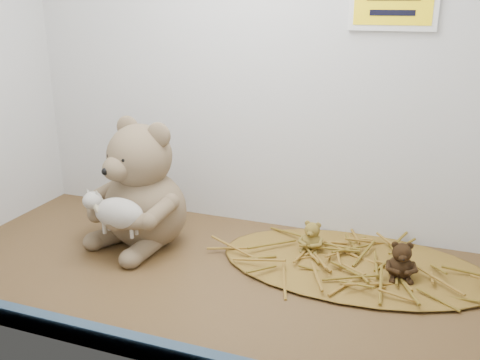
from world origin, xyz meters
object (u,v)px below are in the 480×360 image
at_px(toy_lamb, 119,213).
at_px(main_teddy, 144,183).
at_px(mini_teddy_tan, 312,235).
at_px(mini_teddy_brown, 401,259).

bearing_deg(toy_lamb, main_teddy, 90.00).
relative_size(toy_lamb, mini_teddy_tan, 2.11).
relative_size(toy_lamb, mini_teddy_brown, 1.86).
distance_m(main_teddy, mini_teddy_tan, 0.40).
xyz_separation_m(toy_lamb, mini_teddy_tan, (0.38, 0.18, -0.07)).
relative_size(main_teddy, mini_teddy_tan, 4.26).
height_order(main_teddy, mini_teddy_tan, main_teddy).
bearing_deg(main_teddy, mini_teddy_tan, 32.00).
bearing_deg(mini_teddy_tan, main_teddy, -163.89).
relative_size(main_teddy, toy_lamb, 2.02).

